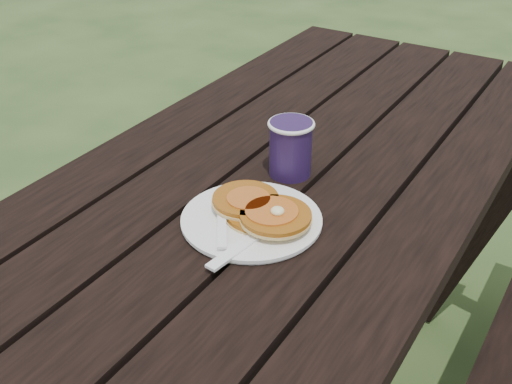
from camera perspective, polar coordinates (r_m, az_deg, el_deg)
The scene contains 6 objects.
picnic_table at distance 1.46m, azimuth 1.08°, elevation -11.89°, with size 1.36×1.80×0.75m.
plate at distance 1.09m, azimuth -0.41°, elevation -2.54°, with size 0.23×0.23×0.01m, color white.
pancake_stack at distance 1.09m, azimuth 0.46°, elevation -1.61°, with size 0.19×0.13×0.04m.
knife at distance 1.03m, azimuth -0.76°, elevation -4.42°, with size 0.02×0.18×0.01m, color white.
fork at distance 1.05m, azimuth -3.05°, elevation -3.22°, with size 0.03×0.16×0.01m, color white, non-canonical shape.
coffee_cup at distance 1.21m, azimuth 3.10°, elevation 4.19°, with size 0.09×0.09×0.11m.
Camera 1 is at (0.53, -0.91, 1.37)m, focal length 45.00 mm.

